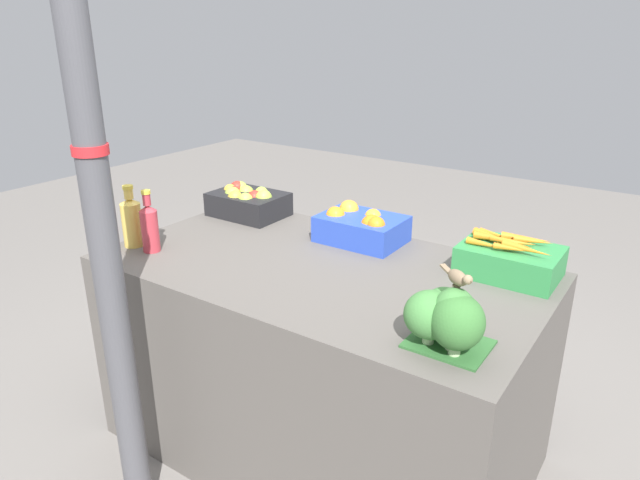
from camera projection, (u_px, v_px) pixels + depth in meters
name	position (u px, v px, depth m)	size (l,w,h in m)	color
ground_plane	(320.00, 444.00, 2.42)	(10.00, 10.00, 0.00)	slate
market_table	(320.00, 360.00, 2.28)	(1.63, 0.91, 0.83)	#56514C
support_pole	(96.00, 189.00, 1.68)	(0.10, 0.10, 2.42)	#4C4C51
apple_crate	(247.00, 201.00, 2.67)	(0.34, 0.25, 0.14)	black
orange_crate	(362.00, 227.00, 2.34)	(0.34, 0.25, 0.15)	#2847B7
carrot_crate	(510.00, 259.00, 2.02)	(0.34, 0.25, 0.14)	#2D8442
broccoli_pile	(448.00, 318.00, 1.54)	(0.23, 0.22, 0.19)	#2D602D
juice_bottle_golden	(132.00, 221.00, 2.28)	(0.08, 0.08, 0.25)	gold
juice_bottle_ruby	(150.00, 226.00, 2.23)	(0.07, 0.07, 0.25)	#B2333D
sparrow_bird	(459.00, 278.00, 1.50)	(0.12, 0.08, 0.05)	#4C3D2D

